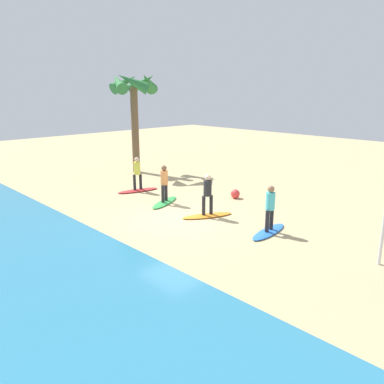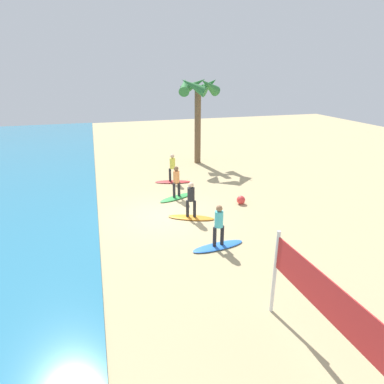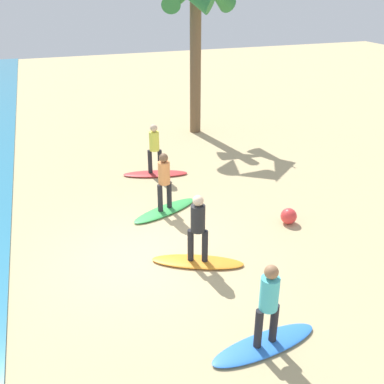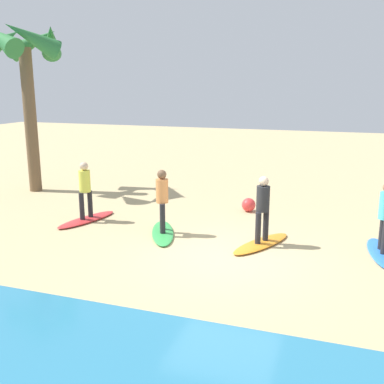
{
  "view_description": "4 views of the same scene",
  "coord_description": "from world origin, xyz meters",
  "px_view_note": "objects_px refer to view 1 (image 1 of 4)",
  "views": [
    {
      "loc": [
        -10.57,
        9.48,
        4.91
      ],
      "look_at": [
        0.18,
        -0.97,
        0.89
      ],
      "focal_mm": 35.61,
      "sensor_mm": 36.0,
      "label": 1
    },
    {
      "loc": [
        -13.57,
        2.72,
        6.34
      ],
      "look_at": [
        0.71,
        -1.5,
        0.76
      ],
      "focal_mm": 30.62,
      "sensor_mm": 36.0,
      "label": 2
    },
    {
      "loc": [
        -8.49,
        1.8,
        5.9
      ],
      "look_at": [
        1.0,
        -1.48,
        1.0
      ],
      "focal_mm": 41.49,
      "sensor_mm": 36.0,
      "label": 3
    },
    {
      "loc": [
        -2.44,
        9.5,
        3.87
      ],
      "look_at": [
        1.32,
        -1.42,
        1.12
      ],
      "focal_mm": 42.56,
      "sensor_mm": 36.0,
      "label": 4
    }
  ],
  "objects_px": {
    "surfboard_orange": "(207,216)",
    "surfer_green": "(164,181)",
    "surfboard_blue": "(269,232)",
    "surfboard_green": "(165,202)",
    "surfboard_red": "(138,190)",
    "surfer_blue": "(270,205)",
    "palm_tree": "(134,91)",
    "beach_ball": "(235,194)",
    "surfer_orange": "(208,192)",
    "surfer_red": "(137,171)"
  },
  "relations": [
    {
      "from": "surfer_orange",
      "to": "beach_ball",
      "type": "height_order",
      "value": "surfer_orange"
    },
    {
      "from": "surfboard_blue",
      "to": "beach_ball",
      "type": "distance_m",
      "value": 4.54
    },
    {
      "from": "surfboard_green",
      "to": "surfboard_red",
      "type": "relative_size",
      "value": 1.0
    },
    {
      "from": "surfer_orange",
      "to": "surfer_green",
      "type": "xyz_separation_m",
      "value": [
        2.62,
        0.02,
        0.0
      ]
    },
    {
      "from": "surfboard_blue",
      "to": "beach_ball",
      "type": "bearing_deg",
      "value": -132.56
    },
    {
      "from": "surfboard_orange",
      "to": "surfer_orange",
      "type": "relative_size",
      "value": 1.28
    },
    {
      "from": "surfboard_green",
      "to": "surfer_red",
      "type": "xyz_separation_m",
      "value": [
        2.54,
        -0.4,
        0.99
      ]
    },
    {
      "from": "surfer_red",
      "to": "palm_tree",
      "type": "height_order",
      "value": "palm_tree"
    },
    {
      "from": "surfboard_blue",
      "to": "surfboard_red",
      "type": "distance_m",
      "value": 7.92
    },
    {
      "from": "surfboard_green",
      "to": "surfer_red",
      "type": "bearing_deg",
      "value": -122.43
    },
    {
      "from": "surfboard_orange",
      "to": "surfer_green",
      "type": "distance_m",
      "value": 2.8
    },
    {
      "from": "beach_ball",
      "to": "surfboard_orange",
      "type": "bearing_deg",
      "value": 108.05
    },
    {
      "from": "palm_tree",
      "to": "surfboard_blue",
      "type": "bearing_deg",
      "value": 166.35
    },
    {
      "from": "surfboard_green",
      "to": "surfboard_orange",
      "type": "bearing_deg",
      "value": 66.89
    },
    {
      "from": "surfboard_orange",
      "to": "surfer_green",
      "type": "xyz_separation_m",
      "value": [
        2.62,
        0.02,
        0.99
      ]
    },
    {
      "from": "surfboard_red",
      "to": "palm_tree",
      "type": "distance_m",
      "value": 6.75
    },
    {
      "from": "surfer_red",
      "to": "surfboard_blue",
      "type": "bearing_deg",
      "value": 179.21
    },
    {
      "from": "surfer_green",
      "to": "surfboard_green",
      "type": "bearing_deg",
      "value": 0.0
    },
    {
      "from": "surfer_orange",
      "to": "surfboard_green",
      "type": "xyz_separation_m",
      "value": [
        2.62,
        0.02,
        -0.99
      ]
    },
    {
      "from": "surfboard_blue",
      "to": "surfboard_orange",
      "type": "distance_m",
      "value": 2.78
    },
    {
      "from": "beach_ball",
      "to": "surfer_green",
      "type": "bearing_deg",
      "value": 60.04
    },
    {
      "from": "surfboard_orange",
      "to": "surfer_orange",
      "type": "xyz_separation_m",
      "value": [
        0.0,
        0.0,
        0.99
      ]
    },
    {
      "from": "surfer_blue",
      "to": "surfboard_red",
      "type": "relative_size",
      "value": 0.78
    },
    {
      "from": "surfboard_blue",
      "to": "surfboard_green",
      "type": "bearing_deg",
      "value": -94.22
    },
    {
      "from": "surfer_orange",
      "to": "palm_tree",
      "type": "bearing_deg",
      "value": -19.11
    },
    {
      "from": "surfer_orange",
      "to": "palm_tree",
      "type": "distance_m",
      "value": 10.28
    },
    {
      "from": "surfer_blue",
      "to": "surfboard_orange",
      "type": "relative_size",
      "value": 0.78
    },
    {
      "from": "surfboard_blue",
      "to": "surfer_orange",
      "type": "relative_size",
      "value": 1.28
    },
    {
      "from": "surfer_blue",
      "to": "surfboard_green",
      "type": "distance_m",
      "value": 5.48
    },
    {
      "from": "surfboard_green",
      "to": "surfer_green",
      "type": "height_order",
      "value": "surfer_green"
    },
    {
      "from": "surfer_green",
      "to": "surfboard_orange",
      "type": "bearing_deg",
      "value": -179.52
    },
    {
      "from": "surfer_blue",
      "to": "palm_tree",
      "type": "distance_m",
      "value": 12.71
    },
    {
      "from": "surfboard_orange",
      "to": "beach_ball",
      "type": "distance_m",
      "value": 3.04
    },
    {
      "from": "surfboard_blue",
      "to": "surfer_orange",
      "type": "xyz_separation_m",
      "value": [
        2.76,
        0.26,
        0.99
      ]
    },
    {
      "from": "surfer_orange",
      "to": "surfer_blue",
      "type": "bearing_deg",
      "value": -174.54
    },
    {
      "from": "surfer_blue",
      "to": "surfer_orange",
      "type": "height_order",
      "value": "same"
    },
    {
      "from": "beach_ball",
      "to": "surfboard_green",
      "type": "bearing_deg",
      "value": 60.04
    },
    {
      "from": "surfer_blue",
      "to": "palm_tree",
      "type": "xyz_separation_m",
      "value": [
        11.79,
        -2.86,
        3.8
      ]
    },
    {
      "from": "surfer_blue",
      "to": "surfboard_red",
      "type": "bearing_deg",
      "value": -0.79
    },
    {
      "from": "surfboard_blue",
      "to": "surfer_blue",
      "type": "relative_size",
      "value": 1.28
    },
    {
      "from": "surfboard_blue",
      "to": "surfer_green",
      "type": "bearing_deg",
      "value": -94.22
    },
    {
      "from": "surfboard_red",
      "to": "surfer_red",
      "type": "xyz_separation_m",
      "value": [
        -0.0,
        0.0,
        0.99
      ]
    },
    {
      "from": "surfer_orange",
      "to": "surfboard_green",
      "type": "bearing_deg",
      "value": 0.48
    },
    {
      "from": "surfer_red",
      "to": "beach_ball",
      "type": "xyz_separation_m",
      "value": [
        -4.22,
        -2.51,
        -0.82
      ]
    },
    {
      "from": "surfer_blue",
      "to": "surfer_orange",
      "type": "relative_size",
      "value": 1.0
    },
    {
      "from": "surfer_blue",
      "to": "surfer_red",
      "type": "relative_size",
      "value": 1.0
    },
    {
      "from": "surfboard_orange",
      "to": "palm_tree",
      "type": "distance_m",
      "value": 10.69
    },
    {
      "from": "surfboard_blue",
      "to": "surfer_green",
      "type": "xyz_separation_m",
      "value": [
        5.38,
        0.29,
        0.99
      ]
    },
    {
      "from": "surfer_red",
      "to": "beach_ball",
      "type": "height_order",
      "value": "surfer_red"
    },
    {
      "from": "surfboard_blue",
      "to": "palm_tree",
      "type": "xyz_separation_m",
      "value": [
        11.79,
        -2.86,
        4.79
      ]
    }
  ]
}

